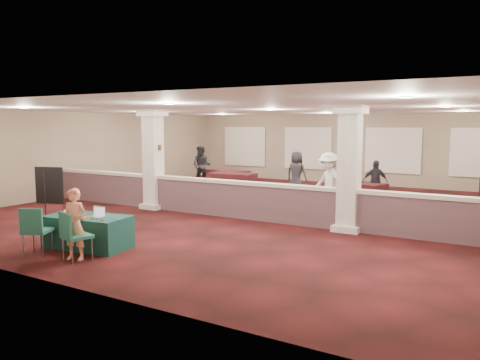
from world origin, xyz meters
The scene contains 32 objects.
ground centered at (0.00, 0.00, 0.00)m, with size 16.00×16.00×0.00m, color #401012.
wall_back centered at (0.00, 8.00, 1.60)m, with size 16.00×0.04×3.20m, color #7E6D57.
wall_front centered at (0.00, -8.00, 1.60)m, with size 16.00×0.04×3.20m, color #7E6D57.
wall_left centered at (-8.00, 0.00, 1.60)m, with size 0.04×16.00×3.20m, color #7E6D57.
ceiling centered at (0.00, 0.00, 3.20)m, with size 16.00×16.00×0.02m, color white.
partition_wall centered at (0.00, -1.50, 0.57)m, with size 15.60×0.28×1.10m.
column_left centered at (-3.50, -1.50, 1.64)m, with size 0.72×0.72×3.20m.
column_right centered at (3.00, -1.50, 1.64)m, with size 0.72×0.72×3.20m.
sconce_left centered at (-3.78, -1.50, 2.00)m, with size 0.12×0.12×0.18m.
sconce_right centered at (-3.22, -1.50, 2.00)m, with size 0.12×0.12×0.18m.
near_table centered at (-1.50, -6.05, 0.36)m, with size 1.86×0.93×0.72m, color #0E342B.
conf_chair_main centered at (-0.92, -6.95, 0.60)m, with size 0.62×0.62×1.01m.
conf_chair_side centered at (-1.96, -7.04, 0.60)m, with size 0.68×0.68×1.02m.
easel_board centered at (-4.97, -4.35, 0.96)m, with size 0.86×0.53×1.52m.
woman centered at (-0.98, -6.83, 0.73)m, with size 0.53×0.35×1.46m, color #FF876E.
far_table_front_left centered at (-3.25, 3.00, 0.38)m, with size 1.89×0.95×0.77m, color black.
far_table_front_center centered at (2.00, 3.00, 0.36)m, with size 1.77×0.88×0.72m, color black.
far_table_front_right centered at (2.50, 0.30, 0.38)m, with size 1.86×0.93×0.75m, color black.
far_table_back_left centered at (-4.07, 4.00, 0.38)m, with size 1.90×0.95×0.77m, color black.
far_table_back_center centered at (1.96, 3.20, 0.32)m, with size 1.59×0.79×0.64m, color black.
attendee_a centered at (-5.46, 4.00, 0.90)m, with size 0.86×0.48×1.80m, color black.
attendee_b centered at (1.65, 0.77, 0.93)m, with size 1.19×0.55×1.87m, color beige.
attendee_c centered at (2.47, 3.22, 0.75)m, with size 0.88×0.42×1.50m, color black.
attendee_d centered at (-0.62, 3.50, 0.85)m, with size 0.84×0.45×1.70m, color black.
laptop_base centered at (-1.20, -6.06, 0.72)m, with size 0.32×0.23×0.02m, color silver.
laptop_screen centered at (-1.22, -5.95, 0.84)m, with size 0.32×0.01×0.22m, color silver.
screen_glow centered at (-1.22, -5.96, 0.83)m, with size 0.29×0.00×0.19m, color silver.
knitting centered at (-1.42, -6.29, 0.73)m, with size 0.39×0.29×0.03m, color #BF5F1E.
yarn_cream centered at (-2.02, -6.22, 0.77)m, with size 0.11×0.11×0.11m, color beige.
yarn_red centered at (-2.19, -6.09, 0.76)m, with size 0.10×0.10×0.10m, color maroon.
yarn_grey centered at (-1.95, -5.99, 0.77)m, with size 0.10×0.10×0.10m, color #454449.
scissors centered at (-0.83, -6.24, 0.72)m, with size 0.12×0.03×0.01m, color #B5131F.
Camera 1 is at (6.59, -13.13, 2.73)m, focal length 35.00 mm.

